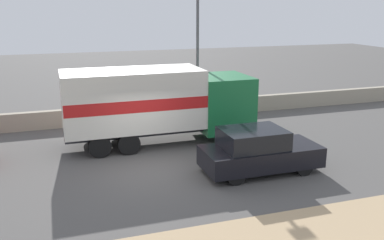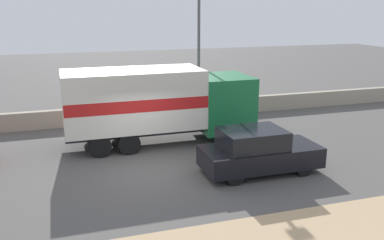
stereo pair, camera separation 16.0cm
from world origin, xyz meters
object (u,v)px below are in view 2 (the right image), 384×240
street_lamp (199,40)px  box_truck (156,102)px  car_hatchback (258,151)px  pedestrian (238,103)px

street_lamp → box_truck: bearing=-131.8°
box_truck → car_hatchback: bearing=-59.0°
street_lamp → box_truck: size_ratio=0.88×
street_lamp → box_truck: 4.97m
street_lamp → pedestrian: street_lamp is taller
street_lamp → car_hatchback: 8.26m
car_hatchback → pedestrian: size_ratio=2.25×
street_lamp → pedestrian: 3.64m
street_lamp → car_hatchback: street_lamp is taller
car_hatchback → pedestrian: (2.06, 6.46, 0.18)m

